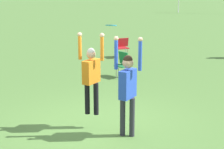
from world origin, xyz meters
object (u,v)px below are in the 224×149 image
at_px(person_jumping, 91,72).
at_px(camping_chair_2, 123,62).
at_px(frisbee, 111,25).
at_px(camping_chair_1, 122,46).
at_px(person_defending, 128,84).

distance_m(person_jumping, camping_chair_2, 4.95).
bearing_deg(person_jumping, frisbee, -100.80).
relative_size(person_jumping, camping_chair_1, 2.29).
bearing_deg(camping_chair_2, camping_chair_1, -44.04).
distance_m(person_jumping, frisbee, 1.30).
height_order(person_defending, frisbee, frisbee).
xyz_separation_m(camping_chair_1, camping_chair_2, (0.76, -3.48, 0.02)).
distance_m(person_defending, frisbee, 1.33).
height_order(person_jumping, frisbee, frisbee).
height_order(frisbee, camping_chair_2, frisbee).
height_order(person_jumping, person_defending, person_jumping).
bearing_deg(camping_chair_2, person_jumping, 126.41).
bearing_deg(camping_chair_1, person_jumping, 61.42).
distance_m(camping_chair_1, camping_chair_2, 3.56).
xyz_separation_m(person_jumping, camping_chair_1, (-0.99, 8.36, -0.85)).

